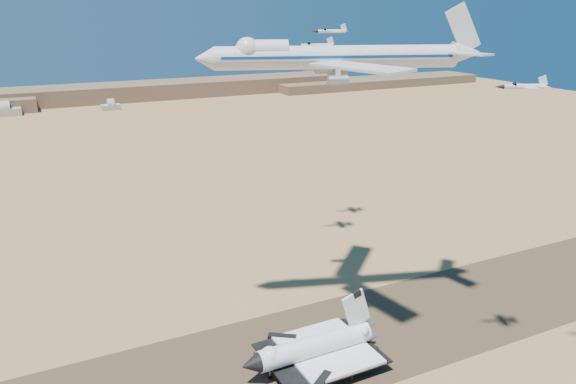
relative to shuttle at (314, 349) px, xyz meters
name	(u,v)px	position (x,y,z in m)	size (l,w,h in m)	color
ground	(247,368)	(-18.11, 7.48, -5.82)	(1200.00, 1200.00, 0.00)	#AC804C
runway	(247,368)	(-18.11, 7.48, -5.79)	(600.00, 50.00, 0.06)	brown
ridgeline	(126,94)	(47.20, 534.79, 1.81)	(960.00, 90.00, 18.00)	brown
hangars	(0,112)	(-82.11, 485.92, -0.99)	(200.50, 29.50, 30.00)	#AFA89B
shuttle	(314,349)	(0.00, 0.00, 0.00)	(43.84, 26.99, 21.65)	white
carrier_747	(329,57)	(16.52, 23.11, 81.52)	(86.01, 63.94, 21.59)	silver
crew_a	(352,378)	(6.51, -11.04, -4.90)	(0.63, 0.41, 1.72)	#D6510C
crew_b	(341,373)	(4.67, -7.95, -4.95)	(0.79, 0.45, 1.62)	#D6510C
crew_c	(354,374)	(8.16, -9.76, -4.91)	(1.00, 0.51, 1.70)	#D6510C
chase_jet_a	(523,86)	(45.84, -23.36, 76.70)	(13.37, 7.89, 3.43)	silver
chase_jet_c	(316,45)	(41.35, 76.35, 81.33)	(16.25, 9.29, 4.11)	silver
chase_jet_d	(331,31)	(56.61, 90.84, 86.06)	(15.69, 8.83, 3.94)	silver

